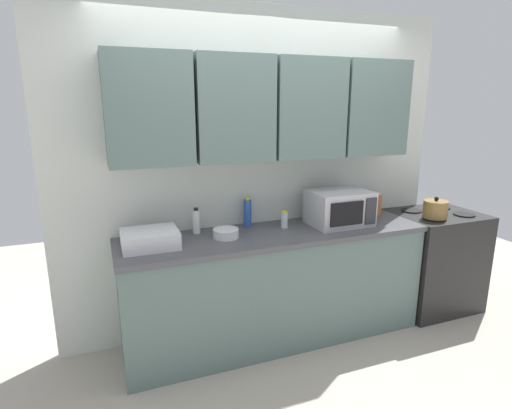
{
  "coord_description": "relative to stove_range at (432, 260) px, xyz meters",
  "views": [
    {
      "loc": [
        -1.24,
        -3.07,
        1.87
      ],
      "look_at": [
        -0.14,
        -0.25,
        1.12
      ],
      "focal_mm": 28.83,
      "sensor_mm": 36.0,
      "label": 1
    }
  ],
  "objects": [
    {
      "name": "counter_run",
      "position": [
        -1.59,
        0.02,
        -0.0
      ],
      "size": [
        2.4,
        0.63,
        0.9
      ],
      "color": "slate",
      "rests_on": "ground_plane"
    },
    {
      "name": "wall_back_with_cabinets",
      "position": [
        -1.59,
        0.25,
        1.12
      ],
      "size": [
        3.27,
        0.38,
        2.6
      ],
      "color": "silver",
      "rests_on": "ground_plane"
    },
    {
      "name": "bottle_spice_jar",
      "position": [
        -0.54,
        0.16,
        0.55
      ],
      "size": [
        0.07,
        0.07,
        0.2
      ],
      "color": "#BC6638",
      "rests_on": "counter_run"
    },
    {
      "name": "dish_rack",
      "position": [
        -2.53,
        0.02,
        0.51
      ],
      "size": [
        0.38,
        0.3,
        0.12
      ],
      "primitive_type": "cube",
      "color": "silver",
      "rests_on": "counter_run"
    },
    {
      "name": "bottle_clear_tall",
      "position": [
        -1.48,
        0.1,
        0.52
      ],
      "size": [
        0.05,
        0.05,
        0.14
      ],
      "color": "silver",
      "rests_on": "counter_run"
    },
    {
      "name": "ground_plane",
      "position": [
        -1.59,
        -0.68,
        -0.45
      ],
      "size": [
        8.0,
        8.0,
        0.0
      ],
      "primitive_type": "plane",
      "color": "#B2A899"
    },
    {
      "name": "bowl_ceramic_small",
      "position": [
        -1.99,
        0.03,
        0.48
      ],
      "size": [
        0.19,
        0.19,
        0.07
      ],
      "primitive_type": "cylinder",
      "color": "silver",
      "rests_on": "counter_run"
    },
    {
      "name": "kettle",
      "position": [
        -0.17,
        -0.14,
        0.54
      ],
      "size": [
        0.2,
        0.2,
        0.19
      ],
      "color": "olive",
      "rests_on": "stove_range"
    },
    {
      "name": "bottle_blue_cleaner",
      "position": [
        -1.74,
        0.24,
        0.56
      ],
      "size": [
        0.06,
        0.06,
        0.24
      ],
      "color": "#2D56B7",
      "rests_on": "counter_run"
    },
    {
      "name": "microwave",
      "position": [
        -1.02,
        0.02,
        0.59
      ],
      "size": [
        0.48,
        0.37,
        0.28
      ],
      "color": "#B7B7BC",
      "rests_on": "counter_run"
    },
    {
      "name": "stove_range",
      "position": [
        0.0,
        0.0,
        0.0
      ],
      "size": [
        0.76,
        0.64,
        0.91
      ],
      "color": "black",
      "rests_on": "ground_plane"
    },
    {
      "name": "bottle_white_jar",
      "position": [
        -2.16,
        0.21,
        0.54
      ],
      "size": [
        0.06,
        0.06,
        0.2
      ],
      "color": "white",
      "rests_on": "counter_run"
    }
  ]
}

